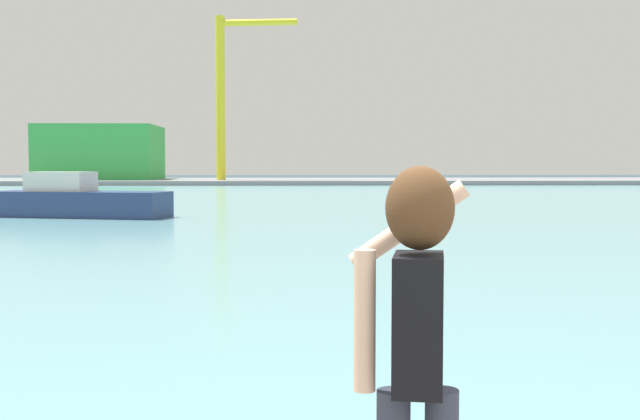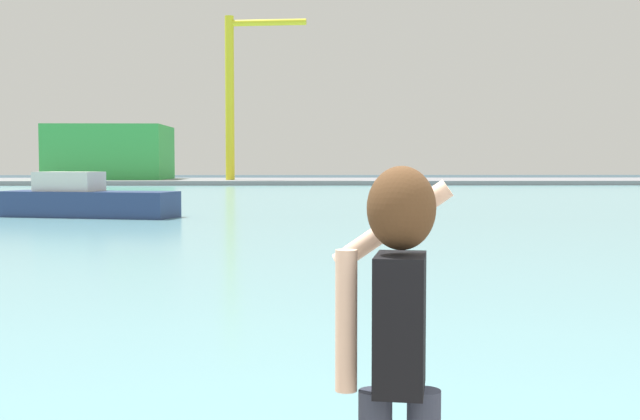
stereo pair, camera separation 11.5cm
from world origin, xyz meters
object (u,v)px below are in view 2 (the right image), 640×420
object	(u,v)px
boat_moored	(86,200)
port_crane	(237,84)
person_photographer	(398,331)
warehouse_left	(111,153)

from	to	relation	value
boat_moored	port_crane	distance (m)	56.40
person_photographer	port_crane	world-z (taller)	port_crane
person_photographer	port_crane	xyz separation A→B (m)	(-7.36, 87.11, 9.49)
warehouse_left	person_photographer	bearing A→B (deg)	-76.22
person_photographer	warehouse_left	size ratio (longest dim) A/B	0.13
boat_moored	port_crane	bearing A→B (deg)	102.63
boat_moored	warehouse_left	distance (m)	61.11
boat_moored	warehouse_left	bearing A→B (deg)	117.07
boat_moored	warehouse_left	xyz separation A→B (m)	(-12.79, 59.69, 2.87)
warehouse_left	boat_moored	bearing A→B (deg)	-77.91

